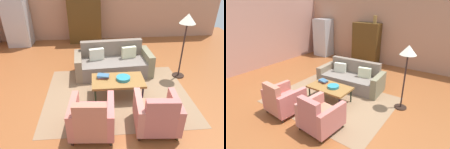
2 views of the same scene
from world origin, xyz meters
The scene contains 12 objects.
ground_plane centered at (0.00, 0.00, 0.00)m, with size 10.44×10.44×0.00m, color brown.
wall_back centered at (0.00, 4.22, 1.40)m, with size 8.70×0.12×2.80m, color tan.
area_rug centered at (-0.16, 0.17, 0.00)m, with size 3.40×2.60×0.01m, color #8D6C4F.
couch centered at (-0.16, 1.30, 0.29)m, with size 2.15×1.03×0.86m.
coffee_table centered at (-0.16, 0.12, 0.41)m, with size 1.20×0.70×0.45m.
armchair_left centered at (-0.76, -1.05, 0.34)m, with size 0.86×0.86×0.88m.
armchair_right centered at (0.44, -1.05, 0.34)m, with size 0.86×0.86×0.88m.
fruit_bowl centered at (-0.04, 0.12, 0.48)m, with size 0.32×0.32×0.07m, color teal.
book_stack centered at (-0.49, 0.24, 0.49)m, with size 0.30×0.23×0.08m.
cabinet centered at (-0.98, 3.87, 0.90)m, with size 1.20×0.51×1.80m.
refrigerator centered at (-3.38, 3.77, 0.93)m, with size 0.80×0.73×1.85m.
floor_lamp centered at (1.63, 0.92, 1.44)m, with size 0.40×0.40×1.72m.
Camera 1 is at (-0.65, -3.92, 2.90)m, focal length 33.22 mm.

